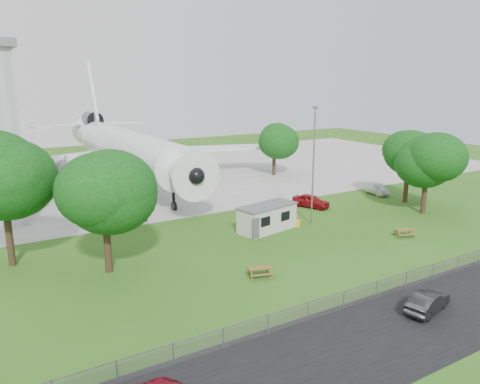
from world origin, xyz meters
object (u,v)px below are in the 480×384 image
airliner (125,147)px  picnic_west (260,277)px  site_cabin (267,218)px  car_centre_sedan (428,302)px  picnic_east (404,237)px

airliner → picnic_west: bearing=-92.7°
site_cabin → airliner: bearing=99.9°
car_centre_sedan → airliner: bearing=-9.3°
site_cabin → picnic_west: (-6.90, -9.15, -1.31)m
picnic_west → car_centre_sedan: bearing=-41.6°
site_cabin → picnic_west: 11.53m
airliner → picnic_east: airliner is taller
airliner → car_centre_sedan: (4.46, -48.37, -4.61)m
picnic_east → car_centre_sedan: car_centre_sedan is taller
airliner → picnic_east: bearing=-67.9°
picnic_west → picnic_east: bearing=19.1°
picnic_east → airliner: bearing=133.7°
picnic_east → site_cabin: bearing=161.9°
airliner → car_centre_sedan: bearing=-84.7°
picnic_east → car_centre_sedan: bearing=-113.1°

